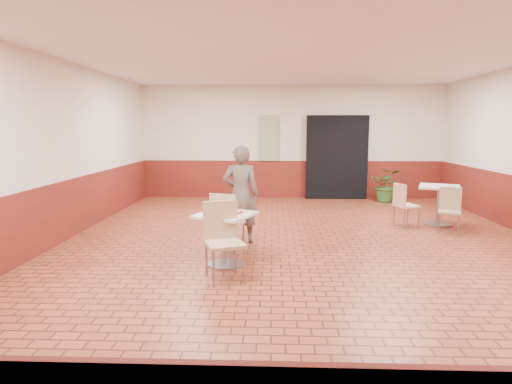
{
  "coord_description": "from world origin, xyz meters",
  "views": [
    {
      "loc": [
        -0.5,
        -6.49,
        1.89
      ],
      "look_at": [
        -0.73,
        -0.31,
        0.95
      ],
      "focal_mm": 30.0,
      "sensor_mm": 36.0,
      "label": 1
    }
  ],
  "objects_px": {
    "second_table": "(439,199)",
    "long_john_donut": "(232,210)",
    "customer": "(241,194)",
    "paper_cup": "(232,207)",
    "potted_plant": "(387,185)",
    "serving_tray": "(225,213)",
    "chair_second_front": "(450,207)",
    "main_table": "(225,230)",
    "chair_main_front": "(223,236)",
    "chair_second_left": "(404,202)",
    "chair_main_back": "(226,219)",
    "ring_donut": "(217,210)"
  },
  "relations": [
    {
      "from": "main_table",
      "to": "serving_tray",
      "type": "distance_m",
      "value": 0.25
    },
    {
      "from": "serving_tray",
      "to": "second_table",
      "type": "bearing_deg",
      "value": 34.12
    },
    {
      "from": "second_table",
      "to": "potted_plant",
      "type": "relative_size",
      "value": 0.9
    },
    {
      "from": "main_table",
      "to": "chair_second_left",
      "type": "relative_size",
      "value": 0.89
    },
    {
      "from": "long_john_donut",
      "to": "second_table",
      "type": "bearing_deg",
      "value": 34.88
    },
    {
      "from": "customer",
      "to": "ring_donut",
      "type": "distance_m",
      "value": 1.18
    },
    {
      "from": "paper_cup",
      "to": "main_table",
      "type": "bearing_deg",
      "value": -128.54
    },
    {
      "from": "paper_cup",
      "to": "ring_donut",
      "type": "bearing_deg",
      "value": -170.04
    },
    {
      "from": "chair_main_back",
      "to": "chair_second_front",
      "type": "distance_m",
      "value": 4.18
    },
    {
      "from": "chair_main_front",
      "to": "chair_main_back",
      "type": "distance_m",
      "value": 1.15
    },
    {
      "from": "customer",
      "to": "potted_plant",
      "type": "height_order",
      "value": "customer"
    },
    {
      "from": "potted_plant",
      "to": "long_john_donut",
      "type": "bearing_deg",
      "value": -123.52
    },
    {
      "from": "customer",
      "to": "second_table",
      "type": "distance_m",
      "value": 4.01
    },
    {
      "from": "customer",
      "to": "chair_second_left",
      "type": "relative_size",
      "value": 1.96
    },
    {
      "from": "second_table",
      "to": "potted_plant",
      "type": "bearing_deg",
      "value": 97.03
    },
    {
      "from": "chair_main_front",
      "to": "chair_second_left",
      "type": "bearing_deg",
      "value": 22.29
    },
    {
      "from": "paper_cup",
      "to": "potted_plant",
      "type": "bearing_deg",
      "value": 55.82
    },
    {
      "from": "serving_tray",
      "to": "chair_main_back",
      "type": "bearing_deg",
      "value": 95.61
    },
    {
      "from": "chair_main_back",
      "to": "potted_plant",
      "type": "xyz_separation_m",
      "value": [
        3.61,
        4.56,
        -0.08
      ]
    },
    {
      "from": "chair_main_back",
      "to": "chair_second_front",
      "type": "relative_size",
      "value": 1.12
    },
    {
      "from": "chair_second_left",
      "to": "chair_second_front",
      "type": "bearing_deg",
      "value": -142.09
    },
    {
      "from": "second_table",
      "to": "chair_second_front",
      "type": "relative_size",
      "value": 0.95
    },
    {
      "from": "paper_cup",
      "to": "chair_second_front",
      "type": "distance_m",
      "value": 4.27
    },
    {
      "from": "serving_tray",
      "to": "chair_second_left",
      "type": "distance_m",
      "value": 4.05
    },
    {
      "from": "serving_tray",
      "to": "paper_cup",
      "type": "xyz_separation_m",
      "value": [
        0.08,
        0.11,
        0.05
      ]
    },
    {
      "from": "chair_main_front",
      "to": "second_table",
      "type": "relative_size",
      "value": 1.26
    },
    {
      "from": "chair_second_front",
      "to": "main_table",
      "type": "bearing_deg",
      "value": -129.63
    },
    {
      "from": "potted_plant",
      "to": "chair_second_front",
      "type": "bearing_deg",
      "value": -84.32
    },
    {
      "from": "chair_main_back",
      "to": "chair_second_left",
      "type": "relative_size",
      "value": 1.11
    },
    {
      "from": "chair_main_front",
      "to": "long_john_donut",
      "type": "relative_size",
      "value": 6.83
    },
    {
      "from": "ring_donut",
      "to": "potted_plant",
      "type": "relative_size",
      "value": 0.11
    },
    {
      "from": "second_table",
      "to": "main_table",
      "type": "bearing_deg",
      "value": -145.88
    },
    {
      "from": "main_table",
      "to": "chair_main_back",
      "type": "xyz_separation_m",
      "value": [
        -0.06,
        0.65,
        0.02
      ]
    },
    {
      "from": "chair_main_front",
      "to": "potted_plant",
      "type": "height_order",
      "value": "chair_main_front"
    },
    {
      "from": "serving_tray",
      "to": "long_john_donut",
      "type": "relative_size",
      "value": 2.83
    },
    {
      "from": "main_table",
      "to": "customer",
      "type": "height_order",
      "value": "customer"
    },
    {
      "from": "long_john_donut",
      "to": "main_table",
      "type": "bearing_deg",
      "value": 173.4
    },
    {
      "from": "chair_main_front",
      "to": "customer",
      "type": "relative_size",
      "value": 0.6
    },
    {
      "from": "customer",
      "to": "long_john_donut",
      "type": "xyz_separation_m",
      "value": [
        -0.03,
        -1.23,
        -0.03
      ]
    },
    {
      "from": "potted_plant",
      "to": "serving_tray",
      "type": "bearing_deg",
      "value": -124.28
    },
    {
      "from": "chair_main_front",
      "to": "long_john_donut",
      "type": "distance_m",
      "value": 0.54
    },
    {
      "from": "second_table",
      "to": "long_john_donut",
      "type": "bearing_deg",
      "value": -145.12
    },
    {
      "from": "long_john_donut",
      "to": "serving_tray",
      "type": "bearing_deg",
      "value": 173.4
    },
    {
      "from": "customer",
      "to": "chair_main_front",
      "type": "bearing_deg",
      "value": 84.14
    },
    {
      "from": "serving_tray",
      "to": "chair_second_front",
      "type": "xyz_separation_m",
      "value": [
        3.86,
        2.08,
        -0.29
      ]
    },
    {
      "from": "serving_tray",
      "to": "potted_plant",
      "type": "bearing_deg",
      "value": 55.72
    },
    {
      "from": "customer",
      "to": "paper_cup",
      "type": "relative_size",
      "value": 19.44
    },
    {
      "from": "main_table",
      "to": "serving_tray",
      "type": "relative_size",
      "value": 1.81
    },
    {
      "from": "main_table",
      "to": "chair_main_front",
      "type": "height_order",
      "value": "chair_main_front"
    },
    {
      "from": "second_table",
      "to": "serving_tray",
      "type": "bearing_deg",
      "value": -145.88
    }
  ]
}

